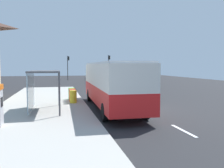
# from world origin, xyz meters

# --- Properties ---
(ground_plane) EXTENTS (56.00, 92.00, 0.04)m
(ground_plane) POSITION_xyz_m (0.00, 14.00, -0.02)
(ground_plane) COLOR #262628
(sidewalk_platform) EXTENTS (6.20, 30.00, 0.18)m
(sidewalk_platform) POSITION_xyz_m (-6.40, 2.00, 0.09)
(sidewalk_platform) COLOR #ADAAA3
(sidewalk_platform) RESTS_ON ground
(lane_stripe_seg_0) EXTENTS (0.16, 2.20, 0.01)m
(lane_stripe_seg_0) POSITION_xyz_m (0.25, -6.00, 0.01)
(lane_stripe_seg_0) COLOR silver
(lane_stripe_seg_0) RESTS_ON ground
(lane_stripe_seg_1) EXTENTS (0.16, 2.20, 0.01)m
(lane_stripe_seg_1) POSITION_xyz_m (0.25, -1.00, 0.01)
(lane_stripe_seg_1) COLOR silver
(lane_stripe_seg_1) RESTS_ON ground
(lane_stripe_seg_2) EXTENTS (0.16, 2.20, 0.01)m
(lane_stripe_seg_2) POSITION_xyz_m (0.25, 4.00, 0.01)
(lane_stripe_seg_2) COLOR silver
(lane_stripe_seg_2) RESTS_ON ground
(lane_stripe_seg_3) EXTENTS (0.16, 2.20, 0.01)m
(lane_stripe_seg_3) POSITION_xyz_m (0.25, 9.00, 0.01)
(lane_stripe_seg_3) COLOR silver
(lane_stripe_seg_3) RESTS_ON ground
(lane_stripe_seg_4) EXTENTS (0.16, 2.20, 0.01)m
(lane_stripe_seg_4) POSITION_xyz_m (0.25, 14.00, 0.01)
(lane_stripe_seg_4) COLOR silver
(lane_stripe_seg_4) RESTS_ON ground
(lane_stripe_seg_5) EXTENTS (0.16, 2.20, 0.01)m
(lane_stripe_seg_5) POSITION_xyz_m (0.25, 19.00, 0.01)
(lane_stripe_seg_5) COLOR silver
(lane_stripe_seg_5) RESTS_ON ground
(lane_stripe_seg_6) EXTENTS (0.16, 2.20, 0.01)m
(lane_stripe_seg_6) POSITION_xyz_m (0.25, 24.00, 0.01)
(lane_stripe_seg_6) COLOR silver
(lane_stripe_seg_6) RESTS_ON ground
(lane_stripe_seg_7) EXTENTS (0.16, 2.20, 0.01)m
(lane_stripe_seg_7) POSITION_xyz_m (0.25, 29.00, 0.01)
(lane_stripe_seg_7) COLOR silver
(lane_stripe_seg_7) RESTS_ON ground
(bus) EXTENTS (2.72, 11.06, 3.21)m
(bus) POSITION_xyz_m (-1.71, 0.33, 1.84)
(bus) COLOR red
(bus) RESTS_ON ground
(white_van) EXTENTS (2.10, 5.23, 2.30)m
(white_van) POSITION_xyz_m (2.20, 25.13, 1.34)
(white_van) COLOR black
(white_van) RESTS_ON ground
(sedan_near) EXTENTS (1.86, 4.41, 1.52)m
(sedan_near) POSITION_xyz_m (2.30, 31.42, 0.79)
(sedan_near) COLOR black
(sedan_near) RESTS_ON ground
(sedan_far) EXTENTS (1.89, 4.42, 1.52)m
(sedan_far) POSITION_xyz_m (2.30, 39.74, 0.79)
(sedan_far) COLOR #B7B7BC
(sedan_far) RESTS_ON ground
(recycling_bin_yellow) EXTENTS (0.52, 0.52, 0.95)m
(recycling_bin_yellow) POSITION_xyz_m (-4.20, 2.44, 0.66)
(recycling_bin_yellow) COLOR yellow
(recycling_bin_yellow) RESTS_ON sidewalk_platform
(recycling_bin_red) EXTENTS (0.52, 0.52, 0.95)m
(recycling_bin_red) POSITION_xyz_m (-4.20, 3.14, 0.66)
(recycling_bin_red) COLOR red
(recycling_bin_red) RESTS_ON sidewalk_platform
(recycling_bin_orange) EXTENTS (0.52, 0.52, 0.95)m
(recycling_bin_orange) POSITION_xyz_m (-4.20, 3.84, 0.66)
(recycling_bin_orange) COLOR orange
(recycling_bin_orange) RESTS_ON sidewalk_platform
(recycling_bin_green) EXTENTS (0.52, 0.52, 0.95)m
(recycling_bin_green) POSITION_xyz_m (-4.20, 4.54, 0.66)
(recycling_bin_green) COLOR green
(recycling_bin_green) RESTS_ON sidewalk_platform
(traffic_light_near_side) EXTENTS (0.49, 0.28, 5.29)m
(traffic_light_near_side) POSITION_xyz_m (5.50, 35.09, 3.50)
(traffic_light_near_side) COLOR #2D2D2D
(traffic_light_near_side) RESTS_ON ground
(traffic_light_far_side) EXTENTS (0.49, 0.28, 5.08)m
(traffic_light_far_side) POSITION_xyz_m (-3.10, 35.89, 3.37)
(traffic_light_far_side) COLOR #2D2D2D
(traffic_light_far_side) RESTS_ON ground
(bus_shelter) EXTENTS (1.80, 4.00, 2.50)m
(bus_shelter) POSITION_xyz_m (-6.41, -0.33, 2.10)
(bus_shelter) COLOR #4C4C51
(bus_shelter) RESTS_ON sidewalk_platform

